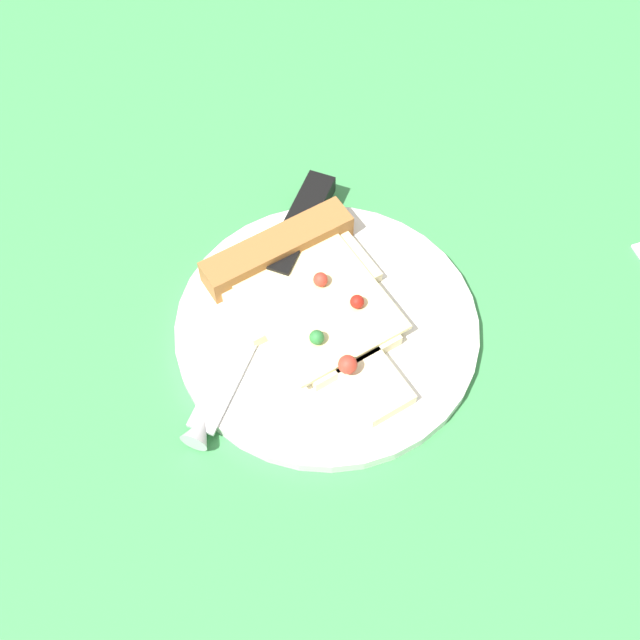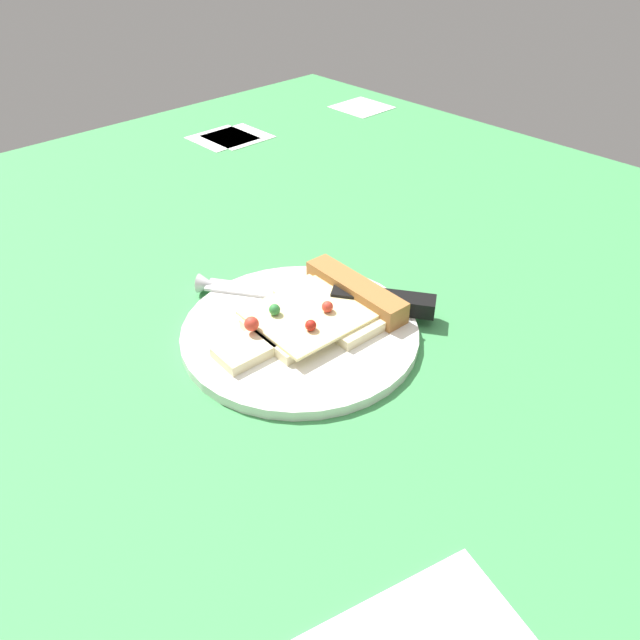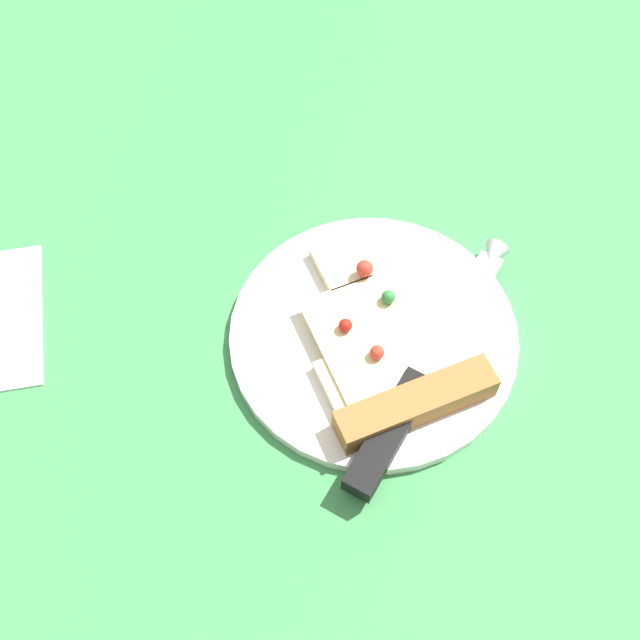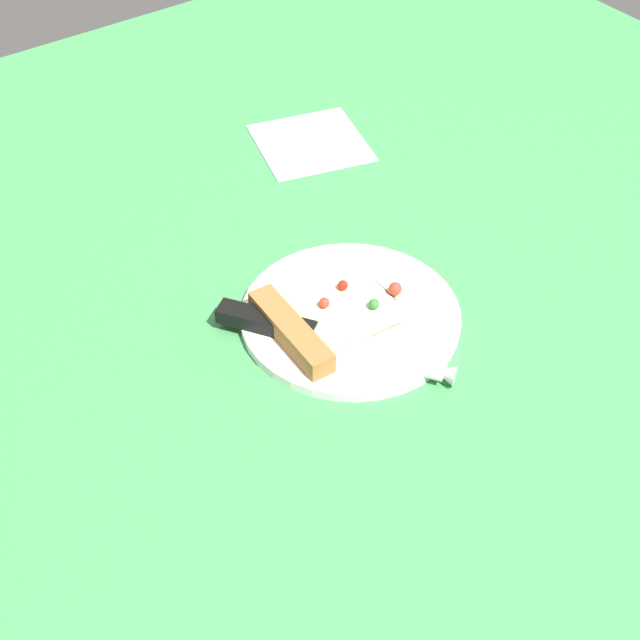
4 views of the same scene
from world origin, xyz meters
TOP-DOWN VIEW (x-y plane):
  - ground_plane at (0.04, 0.04)cm, footprint 138.84×138.84cm
  - plate at (6.01, 3.12)cm, footprint 22.12×22.12cm
  - pizza_slice at (8.56, 2.98)cm, footprint 17.81×12.13cm
  - knife at (11.50, 3.88)cm, footprint 15.14×21.08cm

SIDE VIEW (x-z plane):
  - ground_plane at x=0.04cm, z-range -3.00..0.00cm
  - plate at x=6.01cm, z-range 0.00..1.01cm
  - knife at x=11.50cm, z-range 0.39..2.84cm
  - pizza_slice at x=8.56cm, z-range 0.49..3.13cm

